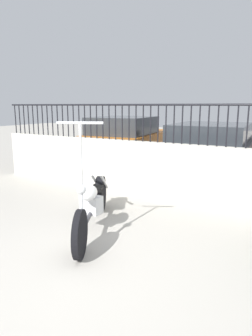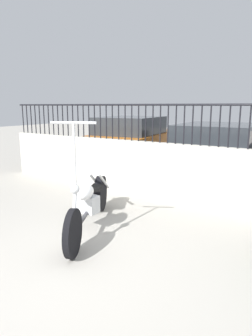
{
  "view_description": "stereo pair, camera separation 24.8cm",
  "coord_description": "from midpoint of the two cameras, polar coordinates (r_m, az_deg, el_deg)",
  "views": [
    {
      "loc": [
        1.83,
        -2.11,
        1.71
      ],
      "look_at": [
        -0.61,
        2.05,
        0.7
      ],
      "focal_mm": 32.0,
      "sensor_mm": 36.0,
      "label": 1
    },
    {
      "loc": [
        2.04,
        -1.98,
        1.71
      ],
      "look_at": [
        -0.61,
        2.05,
        0.7
      ],
      "focal_mm": 32.0,
      "sensor_mm": 36.0,
      "label": 2
    }
  ],
  "objects": [
    {
      "name": "car_black",
      "position": [
        7.79,
        15.07,
        3.65
      ],
      "size": [
        2.12,
        4.45,
        1.28
      ],
      "rotation": [
        0.0,
        0.0,
        1.62
      ],
      "color": "black",
      "rests_on": "ground_plane"
    },
    {
      "name": "car_orange",
      "position": [
        9.05,
        -0.97,
        5.4
      ],
      "size": [
        2.22,
        4.17,
        1.38
      ],
      "rotation": [
        0.0,
        0.0,
        1.68
      ],
      "color": "black",
      "rests_on": "ground_plane"
    },
    {
      "name": "motorcycle_dark_grey",
      "position": [
        4.3,
        -7.92,
        -6.41
      ],
      "size": [
        1.11,
        2.04,
        1.54
      ],
      "rotation": [
        0.0,
        0.0,
        -1.1
      ],
      "color": "black",
      "rests_on": "ground_plane"
    },
    {
      "name": "low_wall",
      "position": [
        5.5,
        9.04,
        -0.83
      ],
      "size": [
        8.79,
        0.18,
        1.03
      ],
      "color": "beige",
      "rests_on": "ground_plane"
    },
    {
      "name": "ground_plane",
      "position": [
        3.29,
        -11.82,
        -19.72
      ],
      "size": [
        40.0,
        40.0,
        0.0
      ],
      "primitive_type": "plane",
      "color": "#ADA89E"
    },
    {
      "name": "fence_railing",
      "position": [
        5.38,
        9.38,
        9.42
      ],
      "size": [
        8.79,
        0.04,
        0.71
      ],
      "color": "black",
      "rests_on": "low_wall"
    }
  ]
}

